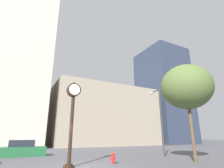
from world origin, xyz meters
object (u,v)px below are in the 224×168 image
object	(u,v)px
bare_tree	(186,87)
street_clock	(72,110)
street_lamp_right	(158,111)
fire_hydrant_far	(113,158)
car_green	(23,149)

from	to	relation	value
bare_tree	street_clock	bearing A→B (deg)	166.04
street_lamp_right	bare_tree	world-z (taller)	bare_tree
fire_hydrant_far	bare_tree	bearing A→B (deg)	-22.18
car_green	street_lamp_right	bearing A→B (deg)	-26.53
street_lamp_right	street_clock	bearing A→B (deg)	-167.26
street_clock	fire_hydrant_far	xyz separation A→B (m)	(3.05, 0.12, -3.03)
car_green	street_lamp_right	xyz separation A→B (m)	(11.55, -6.03, 3.66)
car_green	street_lamp_right	world-z (taller)	street_lamp_right
street_clock	street_lamp_right	world-z (taller)	street_lamp_right
car_green	bare_tree	distance (m)	15.71
bare_tree	fire_hydrant_far	bearing A→B (deg)	157.82
car_green	fire_hydrant_far	xyz separation A→B (m)	(5.30, -8.01, -0.24)
street_clock	street_lamp_right	distance (m)	9.58
fire_hydrant_far	car_green	bearing A→B (deg)	123.48
car_green	street_lamp_right	size ratio (longest dim) A/B	0.62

